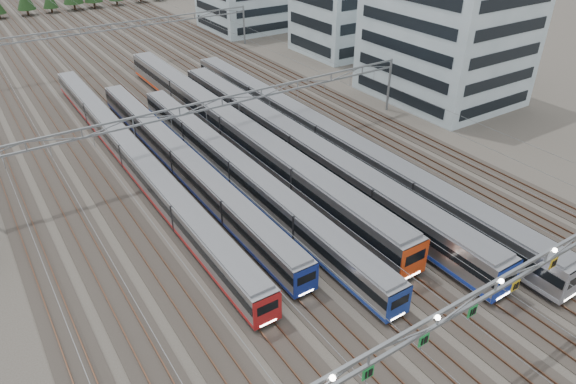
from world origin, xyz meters
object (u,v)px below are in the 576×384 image
train_c (239,171)px  gantry_far (112,32)px  train_a (131,154)px  train_b (181,160)px  gantry_mid (223,109)px  train_d (231,128)px  train_e (300,147)px  gantry_near (496,290)px  depot_bldg_mid (339,19)px  depot_bldg_south (445,40)px  train_f (324,136)px

train_c → gantry_far: (2.25, 52.83, 4.47)m
train_a → gantry_far: bearing=75.0°
train_b → gantry_mid: gantry_mid is taller
train_d → train_e: (4.50, -9.67, -0.08)m
train_a → gantry_near: (11.20, -43.21, 5.15)m
gantry_mid → train_b: bearing=-165.7°
train_a → depot_bldg_mid: depot_bldg_mid is taller
gantry_far → depot_bldg_south: (39.02, -45.14, 2.82)m
train_f → depot_bldg_mid: 46.32m
train_f → train_a: bearing=157.7°
train_c → gantry_far: 53.06m
gantry_near → train_b: bearing=99.9°
train_c → gantry_near: gantry_near is taller
train_d → gantry_near: gantry_near is taller
train_d → train_e: train_d is taller
train_d → gantry_near: 43.07m
train_a → train_f: bearing=-22.3°
train_d → depot_bldg_mid: (38.79, 26.42, 4.25)m
gantry_mid → gantry_near: bearing=-90.1°
train_b → depot_bldg_mid: size_ratio=3.26×
train_b → train_e: bearing=-21.5°
train_e → gantry_far: bearing=97.4°
train_a → depot_bldg_mid: 58.56m
train_b → train_d: size_ratio=0.77×
train_d → gantry_far: (-2.25, 42.37, 4.07)m
gantry_near → depot_bldg_mid: size_ratio=3.52×
train_a → gantry_far: 43.62m
train_c → gantry_near: bearing=-86.1°
train_d → depot_bldg_south: bearing=-4.3°
depot_bldg_mid → train_a: bearing=-153.6°
gantry_far → depot_bldg_south: 59.74m
train_c → gantry_far: size_ratio=0.93×
train_a → train_c: bearing=-50.5°
train_c → gantry_near: 32.78m
train_a → train_b: (4.50, -4.81, -0.04)m
train_e → gantry_mid: bearing=133.8°
train_b → gantry_far: bearing=81.8°
train_f → train_b: bearing=166.2°
gantry_near → gantry_mid: size_ratio=1.00×
depot_bldg_south → train_a: bearing=176.3°
gantry_far → depot_bldg_mid: 44.03m
train_a → train_e: train_e is taller
depot_bldg_south → gantry_near: bearing=-134.3°
train_a → train_e: (18.00, -10.14, 0.31)m
train_d → depot_bldg_mid: size_ratio=4.23×
train_c → train_d: bearing=66.7°
train_b → gantry_far: size_ratio=0.93×
train_d → depot_bldg_south: (36.77, -2.77, 6.89)m
train_b → train_d: 10.00m
gantry_mid → train_f: bearing=-28.6°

